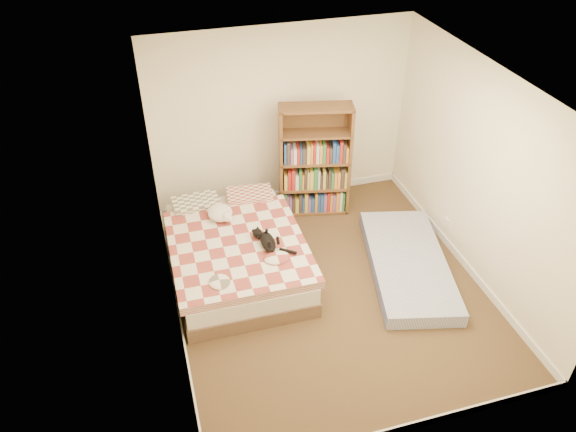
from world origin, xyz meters
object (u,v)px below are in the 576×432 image
object	(u,v)px
bookshelf	(314,174)
white_dog	(221,213)
black_cat	(267,240)
floor_mattress	(408,264)
bed	(236,251)

from	to	relation	value
bookshelf	white_dog	bearing A→B (deg)	-144.94
bookshelf	white_dog	distance (m)	1.49
bookshelf	black_cat	size ratio (longest dim) A/B	2.55
floor_mattress	bed	bearing A→B (deg)	176.29
floor_mattress	black_cat	distance (m)	1.77
bookshelf	floor_mattress	bearing A→B (deg)	-53.29
bed	bookshelf	distance (m)	1.63
bed	bookshelf	xyz separation A→B (m)	(1.29, 0.94, 0.32)
bookshelf	bed	bearing A→B (deg)	-131.52
floor_mattress	bookshelf	bearing A→B (deg)	127.94
bed	black_cat	world-z (taller)	black_cat
bed	white_dog	bearing A→B (deg)	104.15
black_cat	bookshelf	bearing A→B (deg)	27.57
bookshelf	black_cat	world-z (taller)	bookshelf
bookshelf	black_cat	distance (m)	1.56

